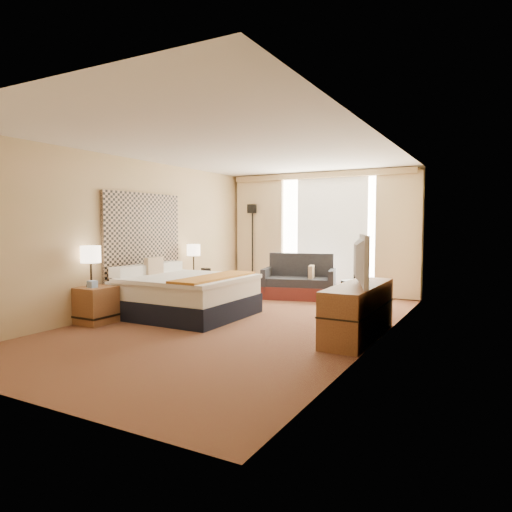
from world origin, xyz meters
The scene contains 21 objects.
floor centered at (0.00, 0.00, 0.00)m, with size 4.20×7.00×0.02m, color #4E1618.
ceiling centered at (0.00, 0.00, 2.60)m, with size 4.20×7.00×0.02m, color silver.
wall_back centered at (0.00, 3.50, 1.30)m, with size 4.20×0.02×2.60m, color tan.
wall_front centered at (0.00, -3.50, 1.30)m, with size 4.20×0.02×2.60m, color tan.
wall_left centered at (-2.10, 0.00, 1.30)m, with size 0.02×7.00×2.60m, color tan.
wall_right centered at (2.10, 0.00, 1.30)m, with size 0.02×7.00×2.60m, color tan.
headboard centered at (-2.06, 0.20, 1.28)m, with size 0.06×1.85×1.50m, color black.
nightstand_left centered at (-1.87, -1.05, 0.28)m, with size 0.45×0.52×0.55m, color olive.
nightstand_right centered at (-1.87, 1.45, 0.28)m, with size 0.45×0.52×0.55m, color olive.
media_dresser centered at (1.83, 0.00, 0.35)m, with size 0.50×1.80×0.70m, color olive.
window centered at (0.25, 3.47, 1.32)m, with size 2.30×0.02×2.30m, color silver.
curtains centered at (0.00, 3.39, 1.41)m, with size 4.12×0.19×2.56m.
bed centered at (-1.06, 0.07, 0.34)m, with size 1.91×1.75×0.93m.
loveseat centered at (-0.12, 2.60, 0.29)m, with size 1.57×1.09×0.89m.
floor_lamp centered at (-1.60, 3.30, 1.37)m, with size 0.25×0.25×1.94m.
desk_chair centered at (1.16, 2.09, 0.42)m, with size 0.46×0.46×0.95m.
lamp_left centered at (-1.92, -1.09, 1.03)m, with size 0.29×0.29×0.62m.
lamp_right centered at (-1.86, 1.39, 0.97)m, with size 0.26×0.26×0.55m.
tissue_box centered at (-1.86, -1.13, 0.60)m, with size 0.11×0.11×0.10m, color #89A8D3.
telephone centered at (-1.74, 1.63, 0.58)m, with size 0.16×0.13×0.06m, color black.
television centered at (1.78, -0.05, 1.03)m, with size 1.13×0.15×0.65m, color black.
Camera 1 is at (3.48, -5.85, 1.49)m, focal length 32.00 mm.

